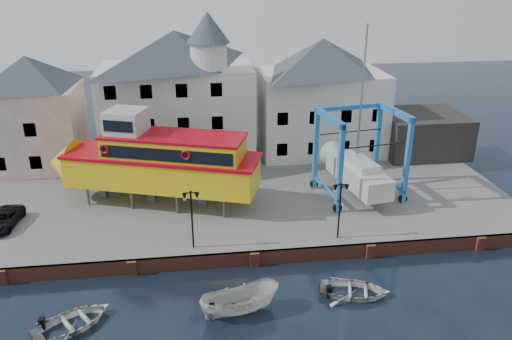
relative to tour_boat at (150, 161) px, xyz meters
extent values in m
plane|color=black|center=(7.14, -8.64, -4.55)|extent=(140.00, 140.00, 0.00)
cube|color=slate|center=(7.14, 2.36, -4.05)|extent=(44.00, 22.00, 1.00)
cube|color=brown|center=(7.14, -8.52, -4.05)|extent=(44.00, 0.25, 1.00)
cube|color=brown|center=(-8.86, -8.69, -4.05)|extent=(0.60, 0.36, 1.00)
cube|color=brown|center=(-0.86, -8.69, -4.05)|extent=(0.60, 0.36, 1.00)
cube|color=brown|center=(7.14, -8.69, -4.05)|extent=(0.60, 0.36, 1.00)
cube|color=brown|center=(15.14, -8.69, -4.05)|extent=(0.60, 0.36, 1.00)
cube|color=brown|center=(23.14, -8.69, -4.05)|extent=(0.60, 0.36, 1.00)
cube|color=tan|center=(-10.86, 9.36, 0.20)|extent=(8.00, 7.00, 7.50)
pyramid|color=#3B4247|center=(-10.86, 9.36, 5.35)|extent=(8.00, 7.00, 2.80)
cube|color=black|center=(-13.36, 5.90, -1.95)|extent=(1.00, 0.08, 1.20)
cube|color=black|center=(-10.36, 5.90, -1.95)|extent=(1.00, 0.08, 1.20)
cube|color=black|center=(-10.36, 5.90, 1.05)|extent=(1.00, 0.08, 1.20)
cube|color=silver|center=(2.14, 9.86, 0.95)|extent=(14.00, 8.00, 9.00)
pyramid|color=#3B4247|center=(2.14, 9.86, 7.05)|extent=(14.00, 8.00, 3.20)
cube|color=black|center=(-3.36, 5.90, -1.95)|extent=(1.00, 0.08, 1.20)
cube|color=black|center=(-0.36, 5.90, -1.95)|extent=(1.00, 0.08, 1.20)
cube|color=black|center=(2.64, 5.90, -1.95)|extent=(1.00, 0.08, 1.20)
cube|color=black|center=(5.64, 5.90, -1.95)|extent=(1.00, 0.08, 1.20)
cube|color=black|center=(-3.36, 5.90, 1.05)|extent=(1.00, 0.08, 1.20)
cube|color=black|center=(-0.36, 5.90, 1.05)|extent=(1.00, 0.08, 1.20)
cube|color=black|center=(2.64, 5.90, 1.05)|extent=(1.00, 0.08, 1.20)
cube|color=black|center=(5.64, 5.90, 1.05)|extent=(1.00, 0.08, 1.20)
cube|color=black|center=(-3.36, 5.90, 4.05)|extent=(1.00, 0.08, 1.20)
cube|color=black|center=(-0.36, 5.90, 4.05)|extent=(1.00, 0.08, 1.20)
cube|color=black|center=(2.64, 5.90, 4.05)|extent=(1.00, 0.08, 1.20)
cube|color=black|center=(5.64, 5.90, 4.05)|extent=(1.00, 0.08, 1.20)
cylinder|color=silver|center=(5.14, 7.46, 6.65)|extent=(3.20, 3.20, 2.40)
cone|color=#3B4247|center=(5.14, 7.46, 9.15)|extent=(3.80, 3.80, 2.60)
cube|color=silver|center=(16.14, 10.36, 0.45)|extent=(12.00, 8.00, 8.00)
pyramid|color=#3B4247|center=(16.14, 10.36, 6.05)|extent=(12.00, 8.00, 3.20)
cube|color=black|center=(11.64, 6.40, -1.95)|extent=(1.00, 0.08, 1.20)
cube|color=black|center=(14.64, 6.40, -1.95)|extent=(1.00, 0.08, 1.20)
cube|color=black|center=(17.64, 6.40, -1.95)|extent=(1.00, 0.08, 1.20)
cube|color=black|center=(20.64, 6.40, -1.95)|extent=(1.00, 0.08, 1.20)
cube|color=black|center=(11.64, 6.40, 1.05)|extent=(1.00, 0.08, 1.20)
cube|color=black|center=(14.64, 6.40, 1.05)|extent=(1.00, 0.08, 1.20)
cube|color=black|center=(17.64, 6.40, 1.05)|extent=(1.00, 0.08, 1.20)
cube|color=black|center=(20.64, 6.40, 1.05)|extent=(1.00, 0.08, 1.20)
cube|color=black|center=(26.14, 8.36, -1.55)|extent=(8.00, 7.00, 4.00)
cylinder|color=black|center=(3.14, -7.44, -1.55)|extent=(0.12, 0.12, 4.00)
cube|color=black|center=(3.14, -7.44, 0.50)|extent=(0.90, 0.06, 0.06)
sphere|color=black|center=(3.14, -7.44, 0.57)|extent=(0.16, 0.16, 0.16)
cone|color=black|center=(2.74, -7.44, 0.23)|extent=(0.32, 0.32, 0.45)
sphere|color=beige|center=(2.74, -7.44, 0.05)|extent=(0.18, 0.18, 0.18)
cone|color=black|center=(3.54, -7.44, 0.23)|extent=(0.32, 0.32, 0.45)
sphere|color=beige|center=(3.54, -7.44, 0.05)|extent=(0.18, 0.18, 0.18)
cylinder|color=black|center=(13.14, -7.44, -1.55)|extent=(0.12, 0.12, 4.00)
cube|color=black|center=(13.14, -7.44, 0.50)|extent=(0.90, 0.06, 0.06)
sphere|color=black|center=(13.14, -7.44, 0.57)|extent=(0.16, 0.16, 0.16)
cone|color=black|center=(12.74, -7.44, 0.23)|extent=(0.32, 0.32, 0.45)
sphere|color=beige|center=(12.74, -7.44, 0.05)|extent=(0.18, 0.18, 0.18)
cone|color=black|center=(13.54, -7.44, 0.23)|extent=(0.32, 0.32, 0.45)
sphere|color=beige|center=(13.54, -7.44, 0.05)|extent=(0.18, 0.18, 0.18)
cylinder|color=#59595E|center=(-5.02, 0.14, -2.76)|extent=(0.25, 0.25, 1.59)
cylinder|color=#59595E|center=(-4.07, 2.95, -2.76)|extent=(0.25, 0.25, 1.59)
cylinder|color=#59595E|center=(-1.52, -1.05, -2.76)|extent=(0.25, 0.25, 1.59)
cylinder|color=#59595E|center=(-0.56, 1.76, -2.76)|extent=(0.25, 0.25, 1.59)
cylinder|color=#59595E|center=(1.99, -2.24, -2.76)|extent=(0.25, 0.25, 1.59)
cylinder|color=#59595E|center=(2.94, 0.57, -2.76)|extent=(0.25, 0.25, 1.59)
cylinder|color=#59595E|center=(5.50, -3.43, -2.76)|extent=(0.25, 0.25, 1.59)
cylinder|color=#59595E|center=(6.45, -0.62, -2.76)|extent=(0.25, 0.25, 1.59)
cube|color=#59595E|center=(-4.05, 1.38, -2.76)|extent=(0.77, 0.71, 1.59)
cube|color=#59595E|center=(-0.04, 0.01, -2.76)|extent=(0.77, 0.71, 1.59)
cube|color=#59595E|center=(3.97, -1.35, -2.76)|extent=(0.77, 0.71, 1.59)
cube|color=gold|center=(0.96, -0.33, -0.80)|extent=(15.32, 8.57, 2.33)
cone|color=gold|center=(-7.15, 2.43, -0.80)|extent=(3.50, 4.56, 4.02)
cube|color=#B90714|center=(0.96, -0.33, 0.47)|extent=(15.67, 8.83, 0.23)
cube|color=gold|center=(1.97, -0.67, 1.21)|extent=(11.18, 6.81, 1.69)
cube|color=black|center=(1.38, -2.40, 1.26)|extent=(9.64, 3.32, 0.95)
cube|color=black|center=(2.55, 1.07, 1.26)|extent=(9.64, 3.32, 0.95)
cube|color=#B90714|center=(1.97, -0.67, 2.15)|extent=(11.41, 6.98, 0.19)
cube|color=beige|center=(-1.54, 0.53, 3.02)|extent=(3.49, 3.49, 1.93)
cube|color=black|center=(-1.99, -0.81, 3.10)|extent=(2.21, 0.80, 0.85)
torus|color=#B90714|center=(-3.15, -0.91, 1.42)|extent=(0.75, 0.38, 0.74)
torus|color=#B90714|center=(2.86, -2.95, 1.42)|extent=(0.75, 0.38, 0.74)
cube|color=#1853AC|center=(14.20, -3.62, -0.03)|extent=(0.40, 0.40, 7.04)
cylinder|color=black|center=(14.20, -3.62, -3.20)|extent=(0.73, 0.36, 0.70)
cube|color=#1853AC|center=(13.46, 1.00, -0.03)|extent=(0.40, 0.40, 7.04)
cylinder|color=black|center=(13.46, 1.00, -3.20)|extent=(0.73, 0.36, 0.70)
cube|color=#1853AC|center=(19.81, -2.72, -0.03)|extent=(0.40, 0.40, 7.04)
cylinder|color=black|center=(19.81, -2.72, -3.20)|extent=(0.73, 0.36, 0.70)
cube|color=#1853AC|center=(19.07, 1.90, -0.03)|extent=(0.40, 0.40, 7.04)
cylinder|color=black|center=(19.07, 1.90, -3.20)|extent=(0.73, 0.36, 0.70)
cube|color=#1853AC|center=(13.83, -1.31, 3.31)|extent=(1.14, 5.02, 0.49)
cube|color=#1853AC|center=(13.83, -1.31, -2.55)|extent=(1.04, 5.01, 0.21)
cube|color=#1853AC|center=(19.44, -0.41, 3.31)|extent=(1.14, 5.02, 0.49)
cube|color=#1853AC|center=(19.44, -0.41, -2.55)|extent=(1.04, 5.01, 0.21)
cube|color=#1853AC|center=(16.27, 1.45, 3.31)|extent=(6.02, 1.30, 0.35)
cube|color=beige|center=(16.64, -0.86, -1.74)|extent=(3.48, 7.81, 1.61)
cone|color=beige|center=(15.93, 3.56, -1.74)|extent=(2.54, 1.95, 2.31)
cube|color=#59595E|center=(16.64, -0.86, -2.90)|extent=(0.52, 1.83, 0.70)
cube|color=beige|center=(16.71, -1.36, -0.64)|extent=(2.07, 3.23, 0.60)
cylinder|color=#99999E|center=(16.56, -0.36, 4.59)|extent=(0.18, 0.18, 11.06)
cube|color=black|center=(16.92, -2.65, 1.37)|extent=(5.39, 0.98, 0.05)
cube|color=black|center=(16.35, 0.93, 1.37)|extent=(5.39, 0.98, 0.05)
imported|color=black|center=(-10.52, -2.74, -2.98)|extent=(2.28, 4.27, 1.14)
imported|color=beige|center=(5.69, -13.42, -4.55)|extent=(4.98, 2.67, 1.82)
imported|color=beige|center=(12.76, -12.60, -4.55)|extent=(4.89, 4.06, 0.87)
imported|color=beige|center=(-3.63, -13.43, -4.55)|extent=(5.34, 5.01, 0.90)
camera|label=1|loc=(3.60, -36.84, 14.08)|focal=35.00mm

